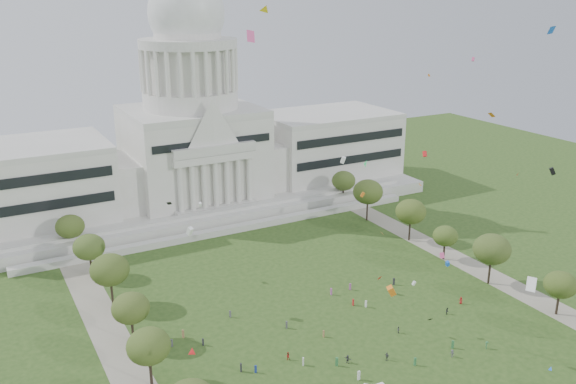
{
  "coord_description": "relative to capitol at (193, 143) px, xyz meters",
  "views": [
    {
      "loc": [
        -69.81,
        -82.86,
        71.88
      ],
      "look_at": [
        0.0,
        45.0,
        24.0
      ],
      "focal_mm": 38.0,
      "sensor_mm": 36.0,
      "label": 1
    }
  ],
  "objects": [
    {
      "name": "ground",
      "position": [
        0.0,
        -113.59,
        -22.3
      ],
      "size": [
        400.0,
        400.0,
        0.0
      ],
      "primitive_type": "plane",
      "color": "#2B4819",
      "rests_on": "ground"
    },
    {
      "name": "capitol",
      "position": [
        0.0,
        0.0,
        0.0
      ],
      "size": [
        160.0,
        64.5,
        91.3
      ],
      "color": "beige",
      "rests_on": "ground"
    },
    {
      "name": "path_left",
      "position": [
        -48.0,
        -83.59,
        -22.28
      ],
      "size": [
        8.0,
        160.0,
        0.04
      ],
      "primitive_type": "cube",
      "color": "gray",
      "rests_on": "ground"
    },
    {
      "name": "path_right",
      "position": [
        48.0,
        -83.59,
        -22.28
      ],
      "size": [
        8.0,
        160.0,
        0.04
      ],
      "primitive_type": "cube",
      "color": "gray",
      "rests_on": "ground"
    },
    {
      "name": "row_tree_r_1",
      "position": [
        46.22,
        -115.34,
        -14.64
      ],
      "size": [
        7.58,
        7.58,
        10.78
      ],
      "color": "black",
      "rests_on": "ground"
    },
    {
      "name": "row_tree_l_2",
      "position": [
        -45.04,
        -96.29,
        -13.79
      ],
      "size": [
        8.42,
        8.42,
        11.97
      ],
      "color": "black",
      "rests_on": "ground"
    },
    {
      "name": "row_tree_r_2",
      "position": [
        44.17,
        -96.15,
        -12.64
      ],
      "size": [
        9.55,
        9.55,
        13.58
      ],
      "color": "black",
      "rests_on": "ground"
    },
    {
      "name": "row_tree_l_3",
      "position": [
        -44.09,
        -79.67,
        -14.09
      ],
      "size": [
        8.12,
        8.12,
        11.55
      ],
      "color": "black",
      "rests_on": "ground"
    },
    {
      "name": "row_tree_r_3",
      "position": [
        44.4,
        -79.1,
        -15.21
      ],
      "size": [
        7.01,
        7.01,
        9.98
      ],
      "color": "black",
      "rests_on": "ground"
    },
    {
      "name": "row_tree_l_4",
      "position": [
        -44.08,
        -61.17,
        -12.9
      ],
      "size": [
        9.29,
        9.29,
        13.21
      ],
      "color": "black",
      "rests_on": "ground"
    },
    {
      "name": "row_tree_r_4",
      "position": [
        44.76,
        -63.55,
        -13.01
      ],
      "size": [
        9.19,
        9.19,
        13.06
      ],
      "color": "black",
      "rests_on": "ground"
    },
    {
      "name": "row_tree_l_5",
      "position": [
        -45.22,
        -42.58,
        -13.88
      ],
      "size": [
        8.33,
        8.33,
        11.85
      ],
      "color": "black",
      "rests_on": "ground"
    },
    {
      "name": "row_tree_r_5",
      "position": [
        43.49,
        -43.4,
        -12.37
      ],
      "size": [
        9.82,
        9.82,
        13.96
      ],
      "color": "black",
      "rests_on": "ground"
    },
    {
      "name": "row_tree_l_6",
      "position": [
        -46.87,
        -24.45,
        -14.02
      ],
      "size": [
        8.19,
        8.19,
        11.64
      ],
      "color": "black",
      "rests_on": "ground"
    },
    {
      "name": "row_tree_r_6",
      "position": [
        45.96,
        -25.46,
        -13.79
      ],
      "size": [
        8.42,
        8.42,
        11.97
      ],
      "color": "black",
      "rests_on": "ground"
    },
    {
      "name": "person_0",
      "position": [
        30.18,
        -100.82,
        -21.4
      ],
      "size": [
        0.89,
        1.04,
        1.8
      ],
      "primitive_type": "imported",
      "rotation": [
        0.0,
        0.0,
        5.15
      ],
      "color": "#B21E1E",
      "rests_on": "ground"
    },
    {
      "name": "person_2",
      "position": [
        23.77,
        -103.06,
        -21.45
      ],
      "size": [
        0.95,
        0.91,
        1.68
      ],
      "primitive_type": "imported",
      "rotation": [
        0.0,
        0.0,
        0.69
      ],
      "color": "#26262B",
      "rests_on": "ground"
    },
    {
      "name": "person_3",
      "position": [
        12.3,
        -116.96,
        -21.45
      ],
      "size": [
        0.8,
        1.2,
        1.7
      ],
      "primitive_type": "imported",
      "rotation": [
        0.0,
        0.0,
        4.94
      ],
      "color": "#4C4C51",
      "rests_on": "ground"
    },
    {
      "name": "person_4",
      "position": [
        -0.31,
        -111.41,
        -21.37
      ],
      "size": [
        0.96,
        1.23,
        1.86
      ],
      "primitive_type": "imported",
      "rotation": [
        0.0,
        0.0,
        5.1
      ],
      "color": "#4C4C51",
      "rests_on": "ground"
    },
    {
      "name": "person_5",
      "position": [
        -7.86,
        -108.34,
        -21.41
      ],
      "size": [
        1.22,
        1.76,
        1.77
      ],
      "primitive_type": "imported",
      "rotation": [
        0.0,
        0.0,
        1.96
      ],
      "color": "#4C4C51",
      "rests_on": "ground"
    },
    {
      "name": "person_8",
      "position": [
        -18.0,
        -101.44,
        -21.43
      ],
      "size": [
        0.95,
        0.72,
        1.73
      ],
      "primitive_type": "imported",
      "rotation": [
        0.0,
        0.0,
        2.88
      ],
      "color": "#B21E1E",
      "rests_on": "ground"
    },
    {
      "name": "person_9",
      "position": [
        20.92,
        -118.1,
        -21.42
      ],
      "size": [
        1.24,
        1.15,
        1.74
      ],
      "primitive_type": "imported",
      "rotation": [
        0.0,
        0.0,
        0.67
      ],
      "color": "#33723F",
      "rests_on": "ground"
    },
    {
      "name": "person_10",
      "position": [
        8.41,
        -104.23,
        -21.47
      ],
      "size": [
        0.86,
        1.09,
        1.65
      ],
      "primitive_type": "imported",
      "rotation": [
        0.0,
        0.0,
        1.17
      ],
      "color": "#4C4C51",
      "rests_on": "ground"
    },
    {
      "name": "distant_crowd",
      "position": [
        -13.5,
        -99.55,
        -21.4
      ],
      "size": [
        64.51,
        37.84,
        1.95
      ],
      "color": "silver",
      "rests_on": "ground"
    },
    {
      "name": "kite_swarm",
      "position": [
        -0.48,
        -100.84,
        7.32
      ],
      "size": [
        86.35,
        97.51,
        66.75
      ],
      "color": "orange",
      "rests_on": "ground"
    }
  ]
}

